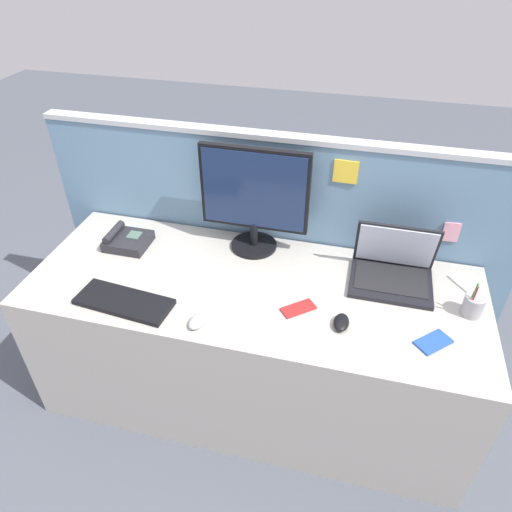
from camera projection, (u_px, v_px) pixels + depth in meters
name	position (u px, v px, depth m)	size (l,w,h in m)	color
ground_plane	(254.00, 391.00, 2.45)	(10.00, 10.00, 0.00)	#4C515B
desk	(253.00, 343.00, 2.23)	(1.96, 0.75, 0.73)	#ADA89E
cubicle_divider	(274.00, 249.00, 2.39)	(2.26, 0.08, 1.24)	#6084A3
desktop_monitor	(254.00, 196.00, 2.08)	(0.50, 0.22, 0.50)	black
laptop	(393.00, 267.00, 2.01)	(0.35, 0.28, 0.25)	black
desk_phone	(127.00, 240.00, 2.23)	(0.20, 0.18, 0.08)	#232328
keyboard_main	(124.00, 302.00, 1.91)	(0.40, 0.15, 0.02)	black
computer_mouse_right_hand	(198.00, 321.00, 1.81)	(0.06, 0.10, 0.03)	#B2B5BC
computer_mouse_left_hand	(341.00, 322.00, 1.81)	(0.06, 0.10, 0.03)	black
pen_cup	(473.00, 306.00, 1.84)	(0.08, 0.08, 0.16)	#99999E
cell_phone_red_case	(298.00, 308.00, 1.89)	(0.06, 0.14, 0.01)	#B22323
cell_phone_blue_case	(433.00, 342.00, 1.74)	(0.08, 0.14, 0.01)	blue
cell_phone_white_slab	(464.00, 283.00, 2.01)	(0.06, 0.13, 0.01)	silver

